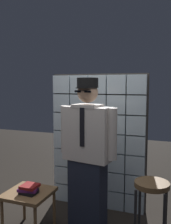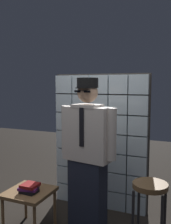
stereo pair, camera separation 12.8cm
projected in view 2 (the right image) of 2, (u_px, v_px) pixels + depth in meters
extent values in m
cube|color=silver|center=(66.00, 191.00, 3.96)|extent=(0.26, 0.08, 0.26)
cube|color=silver|center=(82.00, 194.00, 3.85)|extent=(0.26, 0.08, 0.26)
cube|color=silver|center=(99.00, 198.00, 3.75)|extent=(0.26, 0.08, 0.26)
cube|color=silver|center=(117.00, 201.00, 3.64)|extent=(0.26, 0.08, 0.26)
cube|color=silver|center=(136.00, 204.00, 3.54)|extent=(0.26, 0.08, 0.26)
cube|color=silver|center=(65.00, 174.00, 3.93)|extent=(0.26, 0.08, 0.26)
cube|color=silver|center=(82.00, 177.00, 3.83)|extent=(0.26, 0.08, 0.26)
cube|color=silver|center=(99.00, 179.00, 3.72)|extent=(0.26, 0.08, 0.26)
cube|color=silver|center=(117.00, 182.00, 3.61)|extent=(0.26, 0.08, 0.26)
cube|color=silver|center=(137.00, 185.00, 3.51)|extent=(0.26, 0.08, 0.26)
cube|color=silver|center=(65.00, 157.00, 3.90)|extent=(0.26, 0.08, 0.26)
cube|color=silver|center=(82.00, 159.00, 3.80)|extent=(0.26, 0.08, 0.26)
cube|color=silver|center=(99.00, 161.00, 3.69)|extent=(0.26, 0.08, 0.26)
cube|color=silver|center=(118.00, 163.00, 3.58)|extent=(0.26, 0.08, 0.26)
cube|color=silver|center=(137.00, 166.00, 3.48)|extent=(0.26, 0.08, 0.26)
cube|color=silver|center=(65.00, 139.00, 3.87)|extent=(0.26, 0.08, 0.26)
cube|color=silver|center=(82.00, 141.00, 3.77)|extent=(0.26, 0.08, 0.26)
cube|color=silver|center=(99.00, 142.00, 3.66)|extent=(0.26, 0.08, 0.26)
cube|color=silver|center=(118.00, 144.00, 3.55)|extent=(0.26, 0.08, 0.26)
cube|color=silver|center=(138.00, 146.00, 3.45)|extent=(0.26, 0.08, 0.26)
cube|color=silver|center=(65.00, 121.00, 3.84)|extent=(0.26, 0.08, 0.26)
cube|color=silver|center=(82.00, 122.00, 3.74)|extent=(0.26, 0.08, 0.26)
cube|color=silver|center=(99.00, 123.00, 3.63)|extent=(0.26, 0.08, 0.26)
cube|color=silver|center=(118.00, 125.00, 3.53)|extent=(0.26, 0.08, 0.26)
cube|color=silver|center=(138.00, 126.00, 3.42)|extent=(0.26, 0.08, 0.26)
cube|color=silver|center=(65.00, 103.00, 3.82)|extent=(0.26, 0.08, 0.26)
cube|color=silver|center=(82.00, 103.00, 3.71)|extent=(0.26, 0.08, 0.26)
cube|color=silver|center=(99.00, 104.00, 3.60)|extent=(0.26, 0.08, 0.26)
cube|color=silver|center=(118.00, 105.00, 3.50)|extent=(0.26, 0.08, 0.26)
cube|color=silver|center=(138.00, 105.00, 3.39)|extent=(0.26, 0.08, 0.26)
cube|color=silver|center=(65.00, 84.00, 3.79)|extent=(0.26, 0.08, 0.26)
cube|color=silver|center=(82.00, 84.00, 3.68)|extent=(0.26, 0.08, 0.26)
cube|color=silver|center=(100.00, 84.00, 3.57)|extent=(0.26, 0.08, 0.26)
cube|color=silver|center=(119.00, 84.00, 3.47)|extent=(0.26, 0.08, 0.26)
cube|color=silver|center=(139.00, 84.00, 3.36)|extent=(0.26, 0.08, 0.26)
cube|color=#38332D|center=(100.00, 142.00, 3.71)|extent=(1.39, 0.02, 1.93)
cube|color=#1E2333|center=(87.00, 196.00, 3.07)|extent=(0.45, 0.28, 0.88)
cube|color=silver|center=(88.00, 134.00, 2.99)|extent=(0.58, 0.33, 0.63)
cube|color=black|center=(82.00, 127.00, 2.87)|extent=(0.06, 0.02, 0.44)
cube|color=silver|center=(88.00, 106.00, 2.95)|extent=(0.34, 0.30, 0.04)
sphere|color=tan|center=(88.00, 92.00, 2.94)|extent=(0.24, 0.24, 0.24)
ellipsoid|color=black|center=(85.00, 96.00, 2.90)|extent=(0.17, 0.11, 0.11)
cube|color=black|center=(82.00, 91.00, 2.84)|extent=(0.20, 0.04, 0.02)
cylinder|color=black|center=(83.00, 88.00, 2.86)|extent=(0.21, 0.21, 0.01)
cylinder|color=black|center=(88.00, 83.00, 2.93)|extent=(0.24, 0.24, 0.11)
cylinder|color=silver|center=(111.00, 134.00, 2.82)|extent=(0.13, 0.13, 0.58)
cylinder|color=silver|center=(66.00, 129.00, 3.15)|extent=(0.13, 0.13, 0.58)
cylinder|color=brown|center=(150.00, 186.00, 2.50)|extent=(0.34, 0.34, 0.05)
cylinder|color=black|center=(138.00, 217.00, 2.71)|extent=(0.03, 0.03, 0.77)
cylinder|color=black|center=(165.00, 222.00, 2.61)|extent=(0.03, 0.03, 0.77)
cube|color=brown|center=(29.00, 192.00, 3.10)|extent=(0.52, 0.52, 0.04)
cylinder|color=brown|center=(3.00, 217.00, 3.01)|extent=(0.04, 0.04, 0.46)
cylinder|color=brown|center=(26.00, 201.00, 3.41)|extent=(0.04, 0.04, 0.46)
cylinder|color=brown|center=(55.00, 207.00, 3.24)|extent=(0.04, 0.04, 0.46)
cube|color=black|center=(29.00, 191.00, 3.04)|extent=(0.20, 0.16, 0.04)
cube|color=#591E66|center=(28.00, 188.00, 3.03)|extent=(0.24, 0.18, 0.03)
cube|color=maroon|center=(30.00, 185.00, 3.04)|extent=(0.19, 0.19, 0.03)
cylinder|color=black|center=(33.00, 188.00, 3.04)|extent=(0.08, 0.08, 0.09)
torus|color=black|center=(37.00, 189.00, 3.02)|extent=(0.06, 0.01, 0.06)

